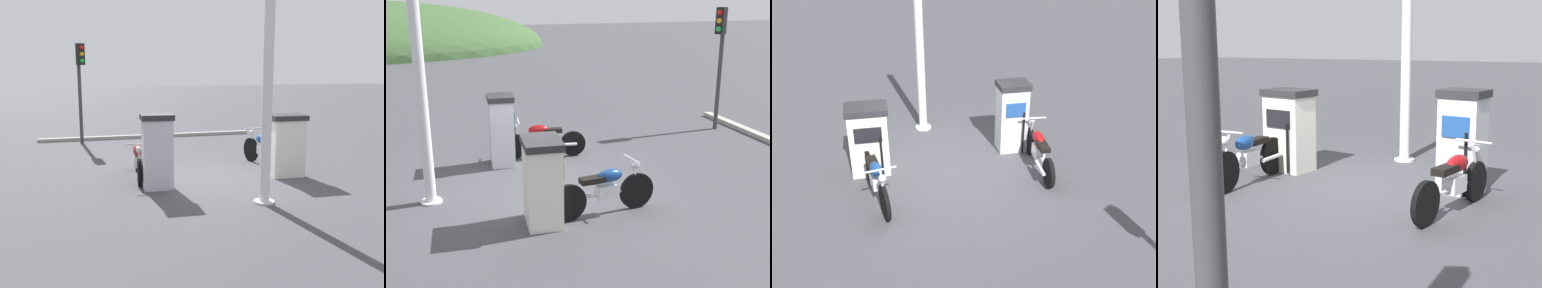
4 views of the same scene
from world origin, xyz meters
TOP-DOWN VIEW (x-y plane):
  - ground_plane at (0.00, 0.00)m, footprint 120.00×120.00m
  - fuel_pump_near at (-0.54, -1.61)m, footprint 0.75×0.93m
  - fuel_pump_far at (-0.54, 1.61)m, footprint 0.69×0.76m
  - motorcycle_near_pump at (0.58, -1.66)m, footprint 2.02×0.56m
  - motorcycle_far_pump at (0.47, 1.80)m, footprint 2.01×0.69m
  - canopy_support_pole at (-2.27, -0.05)m, footprint 0.40×0.40m

SIDE VIEW (x-z plane):
  - ground_plane at x=0.00m, z-range 0.00..0.00m
  - motorcycle_far_pump at x=0.47m, z-range -0.03..0.91m
  - motorcycle_near_pump at x=0.58m, z-range -0.02..0.95m
  - fuel_pump_near at x=-0.54m, z-range 0.01..1.51m
  - fuel_pump_far at x=-0.54m, z-range 0.01..1.64m
  - canopy_support_pole at x=-2.27m, z-range -0.08..4.14m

